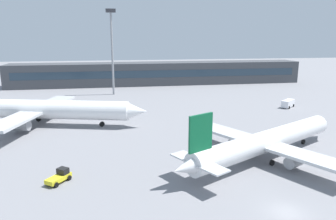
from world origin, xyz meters
TOP-DOWN VIEW (x-y plane):
  - ground_plane at (0.00, 40.00)m, footprint 400.00×400.00m
  - terminal_building at (0.00, 100.51)m, footprint 118.35×12.13m
  - airplane_near at (5.58, 15.76)m, footprint 35.72×25.92m
  - airplane_mid at (-34.58, 42.85)m, footprint 46.69×33.15m
  - baggage_tug_yellow at (-26.41, 12.40)m, footprint 3.33×3.79m
  - service_van_white at (29.21, 50.36)m, footprint 5.25×4.90m
  - floodlight_tower_west at (-18.70, 79.27)m, footprint 3.20×0.80m

SIDE VIEW (x-z plane):
  - ground_plane at x=0.00m, z-range 0.00..0.00m
  - baggage_tug_yellow at x=-26.41m, z-range -0.08..1.67m
  - service_van_white at x=29.21m, z-range 0.07..2.15m
  - airplane_near at x=5.58m, z-range -1.88..7.78m
  - airplane_mid at x=-34.58m, z-range -2.29..9.45m
  - terminal_building at x=0.00m, z-range 0.00..9.00m
  - floodlight_tower_west at x=-18.70m, z-range 2.06..30.20m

